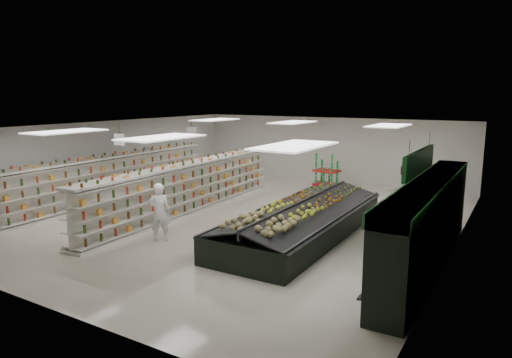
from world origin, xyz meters
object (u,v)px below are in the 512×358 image
Objects in this scene: gondola_center at (188,190)px; produce_island at (302,219)px; gondola_left at (110,181)px; shopper_main at (159,212)px; soda_endcap at (327,172)px; shopper_background at (238,168)px.

produce_island is at bearing -6.99° from gondola_center.
gondola_left is at bearing 179.14° from produce_island.
shopper_main is at bearing -29.32° from gondola_left.
produce_island is 4.35m from shopper_main.
produce_island is (8.64, -0.13, -0.36)m from gondola_left.
produce_island is at bearing -173.51° from shopper_main.
soda_endcap reaches higher than produce_island.
gondola_center is at bearing -110.48° from soda_endcap.
shopper_background is (-5.97, 5.51, 0.34)m from produce_island.
soda_endcap is (6.42, 7.29, -0.16)m from gondola_left.
shopper_background is (-1.13, 5.08, 0.00)m from gondola_center.
gondola_center is 5.21m from shopper_background.
shopper_background is (-3.75, -1.91, 0.14)m from soda_endcap.
gondola_center is at bearing -148.87° from shopper_background.
shopper_main reaches higher than shopper_background.
shopper_background is at bearing -104.08° from shopper_main.
gondola_left reaches higher than soda_endcap.
shopper_main is 8.56m from shopper_background.
soda_endcap is (2.61, 6.99, -0.14)m from gondola_center.
gondola_left is at bearing -131.35° from soda_endcap.
gondola_center is 3.40m from shopper_main.
gondola_left is at bearing 172.15° from shopper_background.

